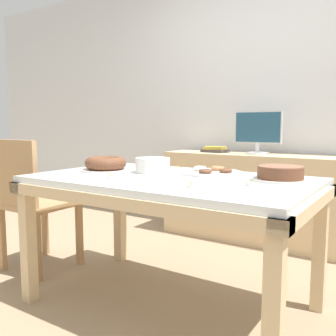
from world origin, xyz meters
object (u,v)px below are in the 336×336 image
Objects in this scene: tealight_near_cakes at (118,164)px; tealight_right_edge at (250,184)px; pastry_platter at (211,172)px; plate_stack at (153,165)px; book_stack at (215,150)px; tealight_left_edge at (192,186)px; cake_chocolate_round at (280,174)px; computer_monitor at (258,133)px; tealight_near_front at (178,168)px; tealight_centre at (110,177)px; chair at (31,198)px; cake_golden_bundt at (105,164)px.

tealight_right_edge is at bearing -17.74° from tealight_near_cakes.
pastry_platter is 1.75× the size of plate_stack.
book_stack is 1.86m from tealight_left_edge.
book_stack is 6.24× the size of tealight_right_edge.
tealight_near_cakes is (-0.21, -1.14, -0.05)m from book_stack.
pastry_platter is at bearing 172.39° from cake_chocolate_round.
book_stack is at bearing 179.81° from computer_monitor.
cake_chocolate_round is 7.01× the size of tealight_right_edge.
book_stack is 0.68× the size of pastry_platter.
tealight_near_cakes is at bearing -100.66° from book_stack.
tealight_centre is at bearing -100.68° from tealight_near_front.
book_stack is 1.76m from tealight_right_edge.
chair reaches higher than cake_chocolate_round.
computer_monitor is (1.08, 1.55, 0.45)m from chair.
tealight_centre is (-0.04, -0.34, -0.03)m from plate_stack.
tealight_near_cakes is at bearing 148.40° from tealight_left_edge.
tealight_centre is at bearing -42.65° from cake_golden_bundt.
plate_stack is at bearing -25.14° from tealight_near_cakes.
tealight_centre is 0.74m from tealight_right_edge.
cake_golden_bundt reaches higher than tealight_near_cakes.
computer_monitor is at bearing 84.79° from tealight_near_front.
tealight_centre is (-0.79, -0.42, -0.03)m from cake_chocolate_round.
pastry_platter is 9.20× the size of tealight_left_edge.
tealight_centre and tealight_right_edge have the same top height.
tealight_near_front is (0.97, 0.39, 0.24)m from chair.
tealight_right_edge is (0.68, -0.15, -0.03)m from plate_stack.
book_stack is at bearing 79.34° from tealight_near_cakes.
tealight_near_cakes is at bearing 127.27° from tealight_centre.
computer_monitor reaches higher than tealight_right_edge.
plate_stack is 5.25× the size of tealight_right_edge.
computer_monitor reaches higher than tealight_near_front.
computer_monitor reaches higher than tealight_near_cakes.
tealight_near_cakes is (-0.46, 0.22, -0.03)m from plate_stack.
tealight_centre is at bearing 177.36° from tealight_left_edge.
plate_stack is at bearing -107.56° from tealight_near_front.
cake_chocolate_round is at bearing -65.28° from computer_monitor.
plate_stack reaches higher than tealight_near_cakes.
tealight_near_cakes is 0.69m from tealight_centre.
tealight_right_edge is (0.72, 0.19, 0.00)m from tealight_centre.
tealight_near_cakes and tealight_left_edge have the same top height.
cake_chocolate_round is 0.75m from plate_stack.
plate_stack is 5.25× the size of tealight_near_front.
tealight_centre is at bearing -127.03° from pastry_platter.
book_stack is at bearing 115.19° from pastry_platter.
tealight_near_front is (0.31, -1.16, -0.05)m from book_stack.
cake_golden_bundt is 7.54× the size of tealight_right_edge.
pastry_platter is at bearing 24.08° from plate_stack.
book_stack is at bearing 88.21° from cake_golden_bundt.
tealight_right_edge is at bearing -12.33° from plate_stack.
cake_golden_bundt is 7.54× the size of tealight_near_front.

